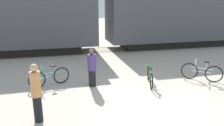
# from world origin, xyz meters

# --- Properties ---
(ground_plane) EXTENTS (80.00, 80.00, 0.00)m
(ground_plane) POSITION_xyz_m (0.00, 0.00, 0.00)
(ground_plane) COLOR #B2A893
(freight_train) EXTENTS (58.68, 2.82, 5.34)m
(freight_train) POSITION_xyz_m (-0.00, 9.21, 2.82)
(freight_train) COLOR black
(freight_train) RESTS_ON ground_plane
(rail_near) EXTENTS (70.68, 0.07, 0.01)m
(rail_near) POSITION_xyz_m (0.00, 8.49, 0.01)
(rail_near) COLOR #4C4238
(rail_near) RESTS_ON ground_plane
(rail_far) EXTENTS (70.68, 0.07, 0.01)m
(rail_far) POSITION_xyz_m (0.00, 9.93, 0.01)
(rail_far) COLOR #4C4238
(rail_far) RESTS_ON ground_plane
(bicycle_green) EXTENTS (0.58, 1.63, 0.82)m
(bicycle_green) POSITION_xyz_m (0.55, 1.93, 0.35)
(bicycle_green) COLOR black
(bicycle_green) RESTS_ON ground_plane
(bicycle_silver) EXTENTS (1.37, 1.17, 0.92)m
(bicycle_silver) POSITION_xyz_m (2.95, 1.85, 0.39)
(bicycle_silver) COLOR black
(bicycle_silver) RESTS_ON ground_plane
(bicycle_teal) EXTENTS (1.63, 0.69, 0.88)m
(bicycle_teal) POSITION_xyz_m (-3.53, 2.82, 0.37)
(bicycle_teal) COLOR black
(bicycle_teal) RESTS_ON ground_plane
(person_in_tan) EXTENTS (0.29, 0.29, 1.74)m
(person_in_tan) POSITION_xyz_m (-3.79, -0.01, 0.89)
(person_in_tan) COLOR black
(person_in_tan) RESTS_ON ground_plane
(person_in_purple) EXTENTS (0.35, 0.35, 1.56)m
(person_in_purple) POSITION_xyz_m (-1.83, 2.37, 0.78)
(person_in_purple) COLOR black
(person_in_purple) RESTS_ON ground_plane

